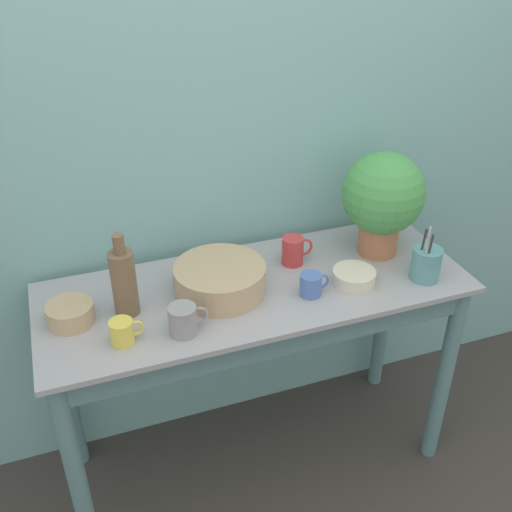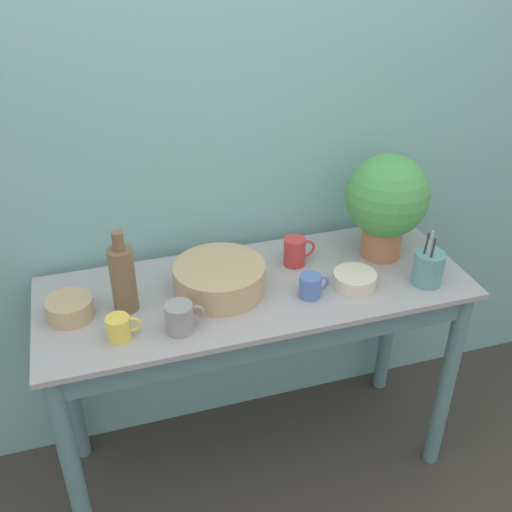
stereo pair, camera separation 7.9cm
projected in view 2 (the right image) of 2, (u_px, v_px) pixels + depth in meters
ground_plane at (277, 511)px, 2.27m from camera, size 12.00×12.00×0.00m
wall_back at (229, 156)px, 2.14m from camera, size 6.00×0.05×2.40m
counter_table at (258, 331)px, 2.12m from camera, size 1.47×0.55×0.86m
potted_plant at (387, 200)px, 2.10m from camera, size 0.30×0.30×0.39m
bowl_wash_large at (220, 278)px, 2.00m from camera, size 0.31×0.31×0.10m
bottle_tall at (123, 278)px, 1.88m from camera, size 0.08×0.08×0.28m
mug_red at (295, 251)px, 2.14m from camera, size 0.12×0.08×0.10m
mug_blue at (311, 286)px, 1.98m from camera, size 0.11×0.07×0.08m
mug_grey at (180, 318)px, 1.82m from camera, size 0.12×0.09×0.09m
mug_yellow at (120, 328)px, 1.79m from camera, size 0.10×0.07×0.08m
bowl_small_cream at (355, 279)px, 2.04m from camera, size 0.15×0.15×0.05m
bowl_small_tan at (70, 308)px, 1.88m from camera, size 0.15×0.15×0.06m
utensil_cup at (428, 268)px, 2.03m from camera, size 0.10×0.10×0.21m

